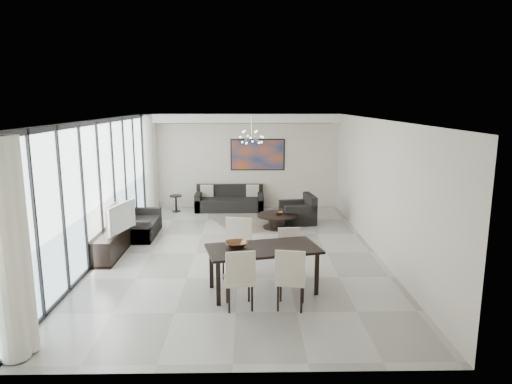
{
  "coord_description": "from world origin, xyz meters",
  "views": [
    {
      "loc": [
        0.2,
        -9.56,
        3.27
      ],
      "look_at": [
        0.38,
        0.58,
        1.25
      ],
      "focal_mm": 32.0,
      "sensor_mm": 36.0,
      "label": 1
    }
  ],
  "objects_px": {
    "television": "(117,217)",
    "sofa_main": "(230,202)",
    "tv_console": "(111,244)",
    "coffee_table": "(277,220)",
    "dining_table": "(263,252)"
  },
  "relations": [
    {
      "from": "dining_table",
      "to": "sofa_main",
      "type": "bearing_deg",
      "value": 97.66
    },
    {
      "from": "sofa_main",
      "to": "television",
      "type": "bearing_deg",
      "value": -118.41
    },
    {
      "from": "television",
      "to": "sofa_main",
      "type": "bearing_deg",
      "value": -14.09
    },
    {
      "from": "sofa_main",
      "to": "television",
      "type": "relative_size",
      "value": 1.94
    },
    {
      "from": "coffee_table",
      "to": "sofa_main",
      "type": "relative_size",
      "value": 0.5
    },
    {
      "from": "tv_console",
      "to": "television",
      "type": "distance_m",
      "value": 0.6
    },
    {
      "from": "sofa_main",
      "to": "television",
      "type": "xyz_separation_m",
      "value": [
        -2.24,
        -4.13,
        0.59
      ]
    },
    {
      "from": "coffee_table",
      "to": "dining_table",
      "type": "relative_size",
      "value": 0.5
    },
    {
      "from": "television",
      "to": "dining_table",
      "type": "bearing_deg",
      "value": -108.63
    },
    {
      "from": "tv_console",
      "to": "sofa_main",
      "type": "bearing_deg",
      "value": 60.19
    },
    {
      "from": "television",
      "to": "dining_table",
      "type": "height_order",
      "value": "television"
    },
    {
      "from": "sofa_main",
      "to": "coffee_table",
      "type": "bearing_deg",
      "value": -57.24
    },
    {
      "from": "coffee_table",
      "to": "dining_table",
      "type": "height_order",
      "value": "dining_table"
    },
    {
      "from": "coffee_table",
      "to": "television",
      "type": "bearing_deg",
      "value": -149.63
    },
    {
      "from": "television",
      "to": "dining_table",
      "type": "distance_m",
      "value": 3.65
    }
  ]
}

